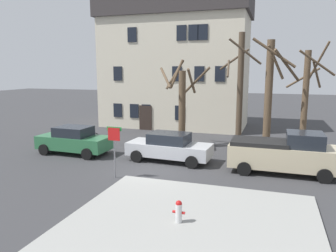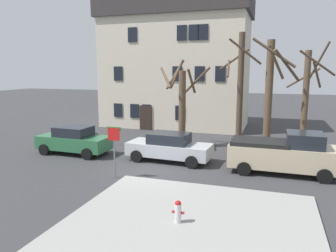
{
  "view_description": "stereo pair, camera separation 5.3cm",
  "coord_description": "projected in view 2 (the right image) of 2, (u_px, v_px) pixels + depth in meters",
  "views": [
    {
      "loc": [
        5.82,
        -14.74,
        5.09
      ],
      "look_at": [
        0.06,
        2.81,
        1.88
      ],
      "focal_mm": 34.51,
      "sensor_mm": 36.0,
      "label": 1
    },
    {
      "loc": [
        5.87,
        -14.73,
        5.09
      ],
      "look_at": [
        0.06,
        2.81,
        1.88
      ],
      "focal_mm": 34.51,
      "sensor_mm": 36.0,
      "label": 2
    }
  ],
  "objects": [
    {
      "name": "pickup_truck_beige",
      "position": [
        284.0,
        153.0,
        15.96
      ],
      "size": [
        5.27,
        2.18,
        2.12
      ],
      "color": "#C6B793",
      "rests_on": "ground_plane"
    },
    {
      "name": "tree_bare_mid",
      "position": [
        240.0,
        89.0,
        20.67
      ],
      "size": [
        2.73,
        2.76,
        7.43
      ],
      "color": "#4C3D2D",
      "rests_on": "ground_plane"
    },
    {
      "name": "tree_bare_end",
      "position": [
        306.0,
        97.0,
        19.86
      ],
      "size": [
        2.65,
        2.7,
        6.79
      ],
      "color": "brown",
      "rests_on": "ground_plane"
    },
    {
      "name": "car_silver_sedan",
      "position": [
        169.0,
        147.0,
        18.18
      ],
      "size": [
        4.83,
        2.22,
        1.62
      ],
      "color": "#B7BABF",
      "rests_on": "ground_plane"
    },
    {
      "name": "building_main",
      "position": [
        176.0,
        63.0,
        29.33
      ],
      "size": [
        13.18,
        6.73,
        11.36
      ],
      "color": "beige",
      "rests_on": "ground_plane"
    },
    {
      "name": "street_sign_pole",
      "position": [
        114.0,
        142.0,
        15.12
      ],
      "size": [
        0.76,
        0.07,
        2.48
      ],
      "color": "slate",
      "rests_on": "ground_plane"
    },
    {
      "name": "tree_bare_near",
      "position": [
        182.0,
        103.0,
        20.9
      ],
      "size": [
        3.33,
        3.33,
        5.78
      ],
      "color": "brown",
      "rests_on": "ground_plane"
    },
    {
      "name": "ground_plane",
      "position": [
        150.0,
        171.0,
        16.46
      ],
      "size": [
        120.0,
        120.0,
        0.0
      ],
      "primitive_type": "plane",
      "color": "#38383A"
    },
    {
      "name": "fire_hydrant",
      "position": [
        178.0,
        211.0,
        10.62
      ],
      "size": [
        0.42,
        0.22,
        0.76
      ],
      "color": "silver",
      "rests_on": "sidewalk_slab"
    },
    {
      "name": "sidewalk_slab",
      "position": [
        185.0,
        234.0,
        10.0
      ],
      "size": [
        8.28,
        8.83,
        0.12
      ],
      "primitive_type": "cube",
      "color": "#999993",
      "rests_on": "ground_plane"
    },
    {
      "name": "bicycle_leaning",
      "position": [
        87.0,
        137.0,
        23.04
      ],
      "size": [
        1.69,
        0.54,
        1.03
      ],
      "color": "black",
      "rests_on": "ground_plane"
    },
    {
      "name": "car_green_sedan",
      "position": [
        74.0,
        140.0,
        19.77
      ],
      "size": [
        4.51,
        2.13,
        1.7
      ],
      "color": "#2D6B42",
      "rests_on": "ground_plane"
    },
    {
      "name": "tree_bare_far",
      "position": [
        270.0,
        93.0,
        19.77
      ],
      "size": [
        2.8,
        2.09,
        6.93
      ],
      "color": "brown",
      "rests_on": "ground_plane"
    }
  ]
}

